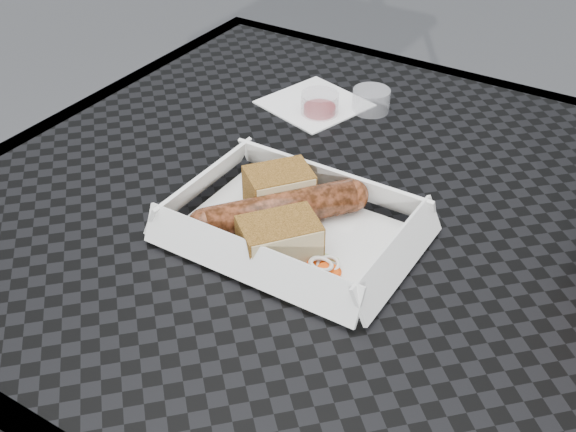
# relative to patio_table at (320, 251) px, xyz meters

# --- Properties ---
(patio_table) EXTENTS (0.80, 0.80, 0.74)m
(patio_table) POSITION_rel_patio_table_xyz_m (0.00, 0.00, 0.00)
(patio_table) COLOR black
(patio_table) RESTS_ON ground
(food_tray) EXTENTS (0.22, 0.15, 0.00)m
(food_tray) POSITION_rel_patio_table_xyz_m (0.01, -0.07, 0.08)
(food_tray) COLOR white
(food_tray) RESTS_ON patio_table
(bratwurst) EXTENTS (0.14, 0.16, 0.04)m
(bratwurst) POSITION_rel_patio_table_xyz_m (-0.01, -0.07, 0.10)
(bratwurst) COLOR brown
(bratwurst) RESTS_ON food_tray
(bread_near) EXTENTS (0.08, 0.08, 0.04)m
(bread_near) POSITION_rel_patio_table_xyz_m (-0.03, -0.04, 0.10)
(bread_near) COLOR brown
(bread_near) RESTS_ON food_tray
(bread_far) EXTENTS (0.09, 0.09, 0.04)m
(bread_far) POSITION_rel_patio_table_xyz_m (0.02, -0.11, 0.10)
(bread_far) COLOR brown
(bread_far) RESTS_ON food_tray
(veg_garnish) EXTENTS (0.03, 0.03, 0.00)m
(veg_garnish) POSITION_rel_patio_table_xyz_m (0.06, -0.11, 0.08)
(veg_garnish) COLOR #E6460A
(veg_garnish) RESTS_ON food_tray
(napkin) EXTENTS (0.15, 0.15, 0.00)m
(napkin) POSITION_rel_patio_table_xyz_m (-0.12, 0.19, 0.08)
(napkin) COLOR white
(napkin) RESTS_ON patio_table
(condiment_cup_sauce) EXTENTS (0.05, 0.05, 0.03)m
(condiment_cup_sauce) POSITION_rel_patio_table_xyz_m (-0.10, 0.17, 0.09)
(condiment_cup_sauce) COLOR maroon
(condiment_cup_sauce) RESTS_ON patio_table
(condiment_cup_empty) EXTENTS (0.05, 0.05, 0.03)m
(condiment_cup_empty) POSITION_rel_patio_table_xyz_m (-0.05, 0.21, 0.09)
(condiment_cup_empty) COLOR silver
(condiment_cup_empty) RESTS_ON patio_table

